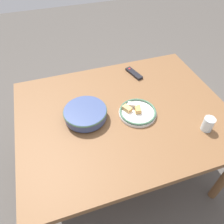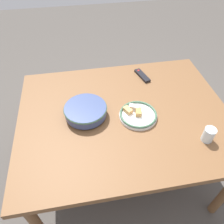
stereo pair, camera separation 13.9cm
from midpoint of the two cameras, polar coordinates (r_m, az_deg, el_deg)
The scene contains 6 objects.
ground_plane at distance 2.02m, azimuth 0.27°, elevation -14.41°, with size 8.00×8.00×0.00m, color #4C4742.
dining_table at distance 1.49m, azimuth 0.35°, elevation -1.94°, with size 1.38×1.08×0.72m.
noodle_bowl at distance 1.39m, azimuth -9.81°, elevation -0.50°, with size 0.27×0.27×0.08m.
food_plate at distance 1.42m, azimuth 3.84°, elevation -0.10°, with size 0.24×0.24×0.05m.
tv_remote at distance 1.75m, azimuth 3.47°, elevation 9.95°, with size 0.09×0.18×0.02m.
drinking_glass at distance 1.40m, azimuth 21.25°, elevation -3.11°, with size 0.07×0.07×0.09m.
Camera 1 is at (-0.39, -0.93, 1.75)m, focal length 35.00 mm.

